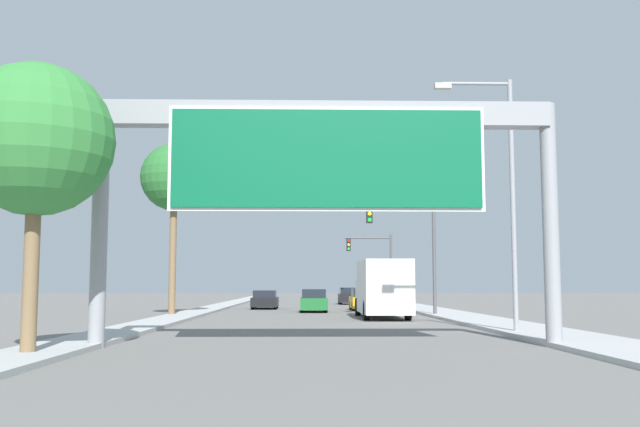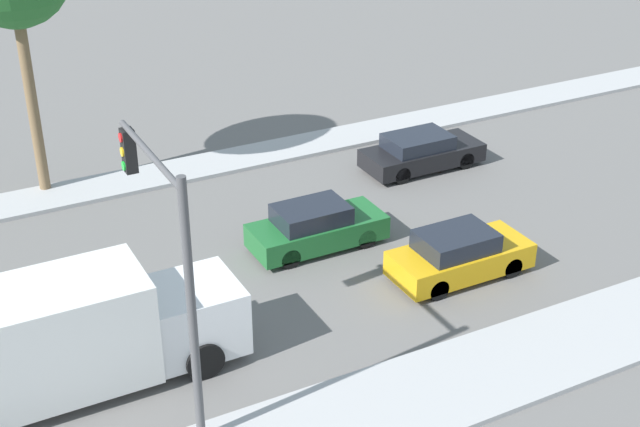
{
  "view_description": "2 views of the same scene",
  "coord_description": "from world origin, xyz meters",
  "px_view_note": "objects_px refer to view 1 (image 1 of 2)",
  "views": [
    {
      "loc": [
        -0.66,
        -2.26,
        1.75
      ],
      "look_at": [
        0.0,
        26.42,
        4.63
      ],
      "focal_mm": 40.0,
      "sensor_mm": 36.0,
      "label": 1
    },
    {
      "loc": [
        21.68,
        33.18,
        13.9
      ],
      "look_at": [
        0.7,
        44.19,
        1.56
      ],
      "focal_mm": 50.0,
      "sensor_mm": 36.0,
      "label": 2
    }
  ],
  "objects_px": {
    "sign_gantry": "(327,155)",
    "traffic_light_mid_block": "(376,258)",
    "car_mid_left": "(265,300)",
    "palm_tree_background": "(174,179)",
    "car_mid_center": "(314,301)",
    "truck_box_primary": "(382,289)",
    "car_mid_right": "(349,296)",
    "palm_tree_foreground": "(36,141)",
    "traffic_light_near_intersection": "(412,237)",
    "car_near_right": "(364,300)",
    "street_lamp_right": "(503,182)"
  },
  "relations": [
    {
      "from": "car_mid_right",
      "to": "traffic_light_near_intersection",
      "type": "distance_m",
      "value": 25.38
    },
    {
      "from": "sign_gantry",
      "to": "palm_tree_foreground",
      "type": "relative_size",
      "value": 1.84
    },
    {
      "from": "car_mid_center",
      "to": "palm_tree_foreground",
      "type": "xyz_separation_m",
      "value": [
        -7.31,
        -29.12,
        4.62
      ]
    },
    {
      "from": "car_near_right",
      "to": "palm_tree_background",
      "type": "bearing_deg",
      "value": -140.1
    },
    {
      "from": "street_lamp_right",
      "to": "sign_gantry",
      "type": "bearing_deg",
      "value": -141.94
    },
    {
      "from": "truck_box_primary",
      "to": "palm_tree_background",
      "type": "xyz_separation_m",
      "value": [
        -11.49,
        2.11,
        6.2
      ]
    },
    {
      "from": "truck_box_primary",
      "to": "palm_tree_foreground",
      "type": "bearing_deg",
      "value": -117.97
    },
    {
      "from": "car_mid_left",
      "to": "street_lamp_right",
      "type": "bearing_deg",
      "value": -70.13
    },
    {
      "from": "car_mid_right",
      "to": "palm_tree_background",
      "type": "distance_m",
      "value": 28.63
    },
    {
      "from": "car_mid_center",
      "to": "street_lamp_right",
      "type": "bearing_deg",
      "value": -73.13
    },
    {
      "from": "car_near_right",
      "to": "traffic_light_mid_block",
      "type": "distance_m",
      "value": 11.32
    },
    {
      "from": "car_mid_center",
      "to": "car_mid_right",
      "type": "height_order",
      "value": "car_mid_right"
    },
    {
      "from": "traffic_light_mid_block",
      "to": "palm_tree_background",
      "type": "xyz_separation_m",
      "value": [
        -13.47,
        -20.24,
        3.7
      ]
    },
    {
      "from": "car_mid_right",
      "to": "truck_box_primary",
      "type": "bearing_deg",
      "value": -90.0
    },
    {
      "from": "car_near_right",
      "to": "palm_tree_background",
      "type": "xyz_separation_m",
      "value": [
        -11.49,
        -9.6,
        7.03
      ]
    },
    {
      "from": "car_mid_center",
      "to": "car_mid_right",
      "type": "distance_m",
      "value": 18.93
    },
    {
      "from": "traffic_light_near_intersection",
      "to": "sign_gantry",
      "type": "bearing_deg",
      "value": -105.34
    },
    {
      "from": "car_mid_center",
      "to": "traffic_light_near_intersection",
      "type": "xyz_separation_m",
      "value": [
        5.53,
        -6.42,
        3.74
      ]
    },
    {
      "from": "street_lamp_right",
      "to": "car_mid_right",
      "type": "bearing_deg",
      "value": 94.29
    },
    {
      "from": "car_mid_right",
      "to": "street_lamp_right",
      "type": "relative_size",
      "value": 0.47
    },
    {
      "from": "car_near_right",
      "to": "car_mid_left",
      "type": "distance_m",
      "value": 7.73
    },
    {
      "from": "truck_box_primary",
      "to": "traffic_light_mid_block",
      "type": "height_order",
      "value": "traffic_light_mid_block"
    },
    {
      "from": "truck_box_primary",
      "to": "traffic_light_near_intersection",
      "type": "distance_m",
      "value": 4.25
    },
    {
      "from": "palm_tree_foreground",
      "to": "truck_box_primary",
      "type": "bearing_deg",
      "value": 62.03
    },
    {
      "from": "car_near_right",
      "to": "car_mid_right",
      "type": "distance_m",
      "value": 15.66
    },
    {
      "from": "truck_box_primary",
      "to": "palm_tree_foreground",
      "type": "distance_m",
      "value": 23.35
    },
    {
      "from": "street_lamp_right",
      "to": "truck_box_primary",
      "type": "bearing_deg",
      "value": 103.33
    },
    {
      "from": "car_mid_right",
      "to": "traffic_light_near_intersection",
      "type": "relative_size",
      "value": 0.65
    },
    {
      "from": "sign_gantry",
      "to": "traffic_light_mid_block",
      "type": "height_order",
      "value": "sign_gantry"
    },
    {
      "from": "sign_gantry",
      "to": "palm_tree_background",
      "type": "bearing_deg",
      "value": 111.88
    },
    {
      "from": "traffic_light_near_intersection",
      "to": "palm_tree_background",
      "type": "distance_m",
      "value": 13.91
    },
    {
      "from": "truck_box_primary",
      "to": "car_near_right",
      "type": "bearing_deg",
      "value": 90.0
    },
    {
      "from": "car_near_right",
      "to": "car_mid_left",
      "type": "xyz_separation_m",
      "value": [
        -7.0,
        3.29,
        -0.06
      ]
    },
    {
      "from": "street_lamp_right",
      "to": "car_mid_left",
      "type": "bearing_deg",
      "value": 109.87
    },
    {
      "from": "car_mid_left",
      "to": "palm_tree_background",
      "type": "relative_size",
      "value": 0.47
    },
    {
      "from": "car_mid_left",
      "to": "truck_box_primary",
      "type": "bearing_deg",
      "value": -64.99
    },
    {
      "from": "car_near_right",
      "to": "palm_tree_foreground",
      "type": "relative_size",
      "value": 0.58
    },
    {
      "from": "car_mid_right",
      "to": "street_lamp_right",
      "type": "height_order",
      "value": "street_lamp_right"
    },
    {
      "from": "sign_gantry",
      "to": "truck_box_primary",
      "type": "xyz_separation_m",
      "value": [
        3.5,
        17.78,
        -3.91
      ]
    },
    {
      "from": "car_mid_right",
      "to": "traffic_light_near_intersection",
      "type": "xyz_separation_m",
      "value": [
        2.03,
        -25.02,
        3.73
      ]
    },
    {
      "from": "car_mid_left",
      "to": "palm_tree_background",
      "type": "height_order",
      "value": "palm_tree_background"
    },
    {
      "from": "car_mid_center",
      "to": "traffic_light_mid_block",
      "type": "distance_m",
      "value": 15.02
    },
    {
      "from": "sign_gantry",
      "to": "traffic_light_near_intersection",
      "type": "distance_m",
      "value": 20.91
    },
    {
      "from": "sign_gantry",
      "to": "car_mid_center",
      "type": "distance_m",
      "value": 26.98
    },
    {
      "from": "car_near_right",
      "to": "palm_tree_foreground",
      "type": "xyz_separation_m",
      "value": [
        -10.81,
        -32.06,
        4.61
      ]
    },
    {
      "from": "car_mid_right",
      "to": "palm_tree_foreground",
      "type": "xyz_separation_m",
      "value": [
        -10.81,
        -47.72,
        4.61
      ]
    },
    {
      "from": "car_mid_left",
      "to": "truck_box_primary",
      "type": "distance_m",
      "value": 16.58
    },
    {
      "from": "car_mid_left",
      "to": "traffic_light_near_intersection",
      "type": "distance_m",
      "value": 16.0
    },
    {
      "from": "traffic_light_near_intersection",
      "to": "palm_tree_background",
      "type": "xyz_separation_m",
      "value": [
        -13.51,
        -0.24,
        3.3
      ]
    },
    {
      "from": "traffic_light_mid_block",
      "to": "street_lamp_right",
      "type": "xyz_separation_m",
      "value": [
        1.03,
        -35.04,
        1.39
      ]
    }
  ]
}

